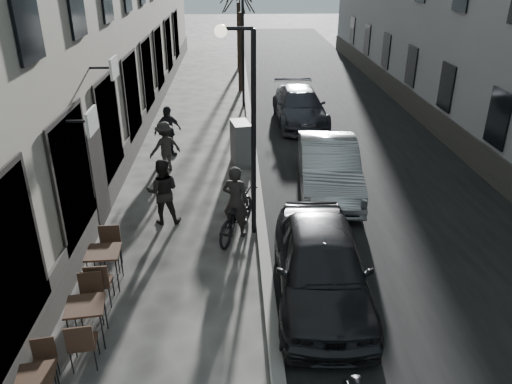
{
  "coord_description": "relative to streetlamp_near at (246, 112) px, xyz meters",
  "views": [
    {
      "loc": [
        -0.44,
        -5.11,
        6.38
      ],
      "look_at": [
        -0.01,
        4.58,
        1.8
      ],
      "focal_mm": 35.0,
      "sensor_mm": 36.0,
      "label": 1
    }
  ],
  "objects": [
    {
      "name": "pedestrian_mid",
      "position": [
        -2.53,
        4.21,
        -2.33
      ],
      "size": [
        1.23,
        1.08,
        1.65
      ],
      "primitive_type": "imported",
      "rotation": [
        0.0,
        0.0,
        3.69
      ],
      "color": "#2B2825",
      "rests_on": "ground"
    },
    {
      "name": "cyclist_rider",
      "position": [
        -0.28,
        -0.09,
        -2.23
      ],
      "size": [
        0.79,
        0.66,
        1.86
      ],
      "primitive_type": "imported",
      "rotation": [
        0.0,
        0.0,
        2.77
      ],
      "color": "black",
      "rests_on": "ground"
    },
    {
      "name": "streetlamp_near",
      "position": [
        0.0,
        0.0,
        0.0
      ],
      "size": [
        0.9,
        0.28,
        5.09
      ],
      "color": "black",
      "rests_on": "ground"
    },
    {
      "name": "bistro_set_b",
      "position": [
        -2.98,
        -3.87,
        -2.66
      ],
      "size": [
        0.75,
        1.68,
        0.96
      ],
      "rotation": [
        0.0,
        0.0,
        0.14
      ],
      "color": "#322116",
      "rests_on": "ground"
    },
    {
      "name": "pedestrian_near",
      "position": [
        -2.16,
        0.65,
        -2.27
      ],
      "size": [
        0.88,
        0.7,
        1.78
      ],
      "primitive_type": "imported",
      "rotation": [
        0.0,
        0.0,
        3.17
      ],
      "color": "black",
      "rests_on": "ground"
    },
    {
      "name": "bistro_set_c",
      "position": [
        -3.06,
        -2.13,
        -2.65
      ],
      "size": [
        0.73,
        1.7,
        0.99
      ],
      "rotation": [
        0.0,
        0.0,
        0.06
      ],
      "color": "#322116",
      "rests_on": "ground"
    },
    {
      "name": "streetlamp_far",
      "position": [
        0.0,
        12.0,
        0.0
      ],
      "size": [
        0.9,
        0.28,
        5.09
      ],
      "color": "black",
      "rests_on": "ground"
    },
    {
      "name": "car_mid",
      "position": [
        2.47,
        2.39,
        -2.38
      ],
      "size": [
        2.05,
        4.85,
        1.56
      ],
      "primitive_type": "imported",
      "rotation": [
        0.0,
        0.0,
        -0.09
      ],
      "color": "#9EA2A7",
      "rests_on": "ground"
    },
    {
      "name": "car_far",
      "position": [
        2.47,
        9.25,
        -2.45
      ],
      "size": [
        2.09,
        4.92,
        1.41
      ],
      "primitive_type": "imported",
      "rotation": [
        0.0,
        0.0,
        0.02
      ],
      "color": "#34363E",
      "rests_on": "ground"
    },
    {
      "name": "kerb",
      "position": [
        0.37,
        10.0,
        -3.1
      ],
      "size": [
        0.25,
        60.0,
        0.12
      ],
      "primitive_type": "cube",
      "color": "slate",
      "rests_on": "ground"
    },
    {
      "name": "utility_cabinet",
      "position": [
        -0.08,
        4.63,
        -2.42
      ],
      "size": [
        0.73,
        1.07,
        1.48
      ],
      "primitive_type": "cube",
      "rotation": [
        0.0,
        0.0,
        0.2
      ],
      "color": "slate",
      "rests_on": "ground"
    },
    {
      "name": "bicycle",
      "position": [
        -0.28,
        -0.09,
        -2.59
      ],
      "size": [
        1.48,
        2.29,
        1.13
      ],
      "primitive_type": "imported",
      "rotation": [
        0.0,
        0.0,
        2.77
      ],
      "color": "black",
      "rests_on": "ground"
    },
    {
      "name": "pedestrian_far",
      "position": [
        -2.6,
        5.59,
        -2.27
      ],
      "size": [
        1.09,
        0.98,
        1.78
      ],
      "primitive_type": "imported",
      "rotation": [
        0.0,
        0.0,
        0.66
      ],
      "color": "black",
      "rests_on": "ground"
    },
    {
      "name": "road",
      "position": [
        4.02,
        10.0,
        -3.16
      ],
      "size": [
        7.3,
        60.0,
        0.0
      ],
      "primitive_type": "cube",
      "color": "black",
      "rests_on": "ground"
    },
    {
      "name": "car_near",
      "position": [
        1.42,
        -2.75,
        -2.38
      ],
      "size": [
        2.07,
        4.65,
        1.56
      ],
      "primitive_type": "imported",
      "rotation": [
        0.0,
        0.0,
        -0.05
      ],
      "color": "black",
      "rests_on": "ground"
    }
  ]
}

